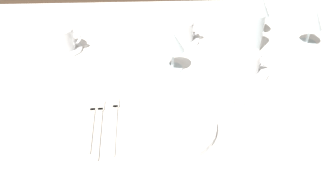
% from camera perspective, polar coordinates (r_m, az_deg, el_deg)
% --- Properties ---
extents(dining_table, '(1.80, 1.11, 0.74)m').
position_cam_1_polar(dining_table, '(1.20, -1.13, -0.07)').
color(dining_table, white).
rests_on(dining_table, ground).
extents(dinner_plate, '(0.25, 0.25, 0.02)m').
position_cam_1_polar(dinner_plate, '(0.96, 0.30, -5.02)').
color(dinner_plate, white).
rests_on(dinner_plate, dining_table).
extents(fork_outer, '(0.02, 0.23, 0.00)m').
position_cam_1_polar(fork_outer, '(0.99, -8.47, -4.43)').
color(fork_outer, beige).
rests_on(fork_outer, dining_table).
extents(fork_inner, '(0.03, 0.23, 0.00)m').
position_cam_1_polar(fork_inner, '(0.99, -10.84, -4.83)').
color(fork_inner, beige).
rests_on(fork_inner, dining_table).
extents(fork_salad, '(0.03, 0.20, 0.00)m').
position_cam_1_polar(fork_salad, '(1.00, -12.02, -4.45)').
color(fork_salad, beige).
rests_on(fork_salad, dining_table).
extents(dinner_knife, '(0.03, 0.24, 0.00)m').
position_cam_1_polar(dinner_knife, '(0.98, 9.49, -4.66)').
color(dinner_knife, beige).
rests_on(dinner_knife, dining_table).
extents(spoon_soup, '(0.03, 0.21, 0.01)m').
position_cam_1_polar(spoon_soup, '(1.02, 10.41, -2.97)').
color(spoon_soup, beige).
rests_on(spoon_soup, dining_table).
extents(spoon_dessert, '(0.03, 0.21, 0.01)m').
position_cam_1_polar(spoon_dessert, '(1.02, 12.04, -3.28)').
color(spoon_dessert, beige).
rests_on(spoon_dessert, dining_table).
extents(saucer_left, '(0.13, 0.13, 0.01)m').
position_cam_1_polar(saucer_left, '(1.32, 2.12, 8.54)').
color(saucer_left, white).
rests_on(saucer_left, dining_table).
extents(coffee_cup_left, '(0.11, 0.08, 0.07)m').
position_cam_1_polar(coffee_cup_left, '(1.30, 2.23, 10.07)').
color(coffee_cup_left, white).
rests_on(coffee_cup_left, saucer_left).
extents(saucer_right, '(0.12, 0.12, 0.01)m').
position_cam_1_polar(saucer_right, '(1.32, -16.05, 6.89)').
color(saucer_right, white).
rests_on(saucer_right, dining_table).
extents(coffee_cup_right, '(0.11, 0.08, 0.07)m').
position_cam_1_polar(coffee_cup_right, '(1.30, -16.30, 8.48)').
color(coffee_cup_right, white).
rests_on(coffee_cup_right, saucer_right).
extents(saucer_far, '(0.14, 0.14, 0.01)m').
position_cam_1_polar(saucer_far, '(1.19, 12.16, 3.67)').
color(saucer_far, white).
rests_on(saucer_far, dining_table).
extents(coffee_cup_far, '(0.10, 0.07, 0.06)m').
position_cam_1_polar(coffee_cup_far, '(1.17, 12.49, 5.17)').
color(coffee_cup_far, white).
rests_on(coffee_cup_far, saucer_far).
extents(wine_glass_centre, '(0.08, 0.08, 0.14)m').
position_cam_1_polar(wine_glass_centre, '(1.36, 21.89, 10.96)').
color(wine_glass_centre, silver).
rests_on(wine_glass_centre, dining_table).
extents(wine_glass_left, '(0.07, 0.07, 0.13)m').
position_cam_1_polar(wine_glass_left, '(1.13, 0.78, 7.98)').
color(wine_glass_left, silver).
rests_on(wine_glass_left, dining_table).
extents(wine_glass_right, '(0.07, 0.07, 0.14)m').
position_cam_1_polar(wine_glass_right, '(1.38, 14.35, 13.16)').
color(wine_glass_right, silver).
rests_on(wine_glass_right, dining_table).
extents(drink_tumbler, '(0.06, 0.06, 0.14)m').
position_cam_1_polar(drink_tumbler, '(1.28, 13.26, 9.21)').
color(drink_tumbler, silver).
rests_on(drink_tumbler, dining_table).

